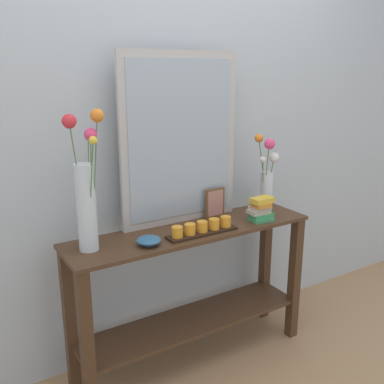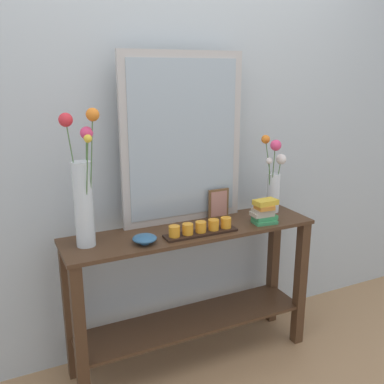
{
  "view_description": "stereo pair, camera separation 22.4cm",
  "coord_description": "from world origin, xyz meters",
  "px_view_note": "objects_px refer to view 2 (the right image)",
  "views": [
    {
      "loc": [
        -1.13,
        -1.84,
        1.6
      ],
      "look_at": [
        0.0,
        0.0,
        0.99
      ],
      "focal_mm": 40.63,
      "sensor_mm": 36.0,
      "label": 1
    },
    {
      "loc": [
        -0.94,
        -1.95,
        1.6
      ],
      "look_at": [
        0.0,
        0.0,
        0.99
      ],
      "focal_mm": 40.63,
      "sensor_mm": 36.0,
      "label": 2
    }
  ],
  "objects_px": {
    "picture_frame_small": "(219,204)",
    "book_stack": "(264,212)",
    "mirror_leaning": "(183,140)",
    "candle_tray": "(201,229)",
    "tall_vase_left": "(83,191)",
    "vase_right": "(274,179)",
    "console_table": "(192,281)",
    "decorative_bowl": "(145,239)"
  },
  "relations": [
    {
      "from": "candle_tray",
      "to": "mirror_leaning",
      "type": "bearing_deg",
      "value": 88.61
    },
    {
      "from": "console_table",
      "to": "tall_vase_left",
      "type": "height_order",
      "value": "tall_vase_left"
    },
    {
      "from": "candle_tray",
      "to": "console_table",
      "type": "bearing_deg",
      "value": 96.35
    },
    {
      "from": "tall_vase_left",
      "to": "picture_frame_small",
      "type": "distance_m",
      "value": 0.79
    },
    {
      "from": "tall_vase_left",
      "to": "decorative_bowl",
      "type": "distance_m",
      "value": 0.37
    },
    {
      "from": "candle_tray",
      "to": "book_stack",
      "type": "relative_size",
      "value": 2.75
    },
    {
      "from": "picture_frame_small",
      "to": "mirror_leaning",
      "type": "bearing_deg",
      "value": 167.98
    },
    {
      "from": "mirror_leaning",
      "to": "decorative_bowl",
      "type": "height_order",
      "value": "mirror_leaning"
    },
    {
      "from": "mirror_leaning",
      "to": "vase_right",
      "type": "height_order",
      "value": "mirror_leaning"
    },
    {
      "from": "console_table",
      "to": "decorative_bowl",
      "type": "height_order",
      "value": "decorative_bowl"
    },
    {
      "from": "picture_frame_small",
      "to": "decorative_bowl",
      "type": "relative_size",
      "value": 1.42
    },
    {
      "from": "vase_right",
      "to": "decorative_bowl",
      "type": "height_order",
      "value": "vase_right"
    },
    {
      "from": "candle_tray",
      "to": "picture_frame_small",
      "type": "xyz_separation_m",
      "value": [
        0.2,
        0.18,
        0.06
      ]
    },
    {
      "from": "console_table",
      "to": "decorative_bowl",
      "type": "xyz_separation_m",
      "value": [
        -0.29,
        -0.08,
        0.33
      ]
    },
    {
      "from": "picture_frame_small",
      "to": "book_stack",
      "type": "bearing_deg",
      "value": -44.4
    },
    {
      "from": "candle_tray",
      "to": "book_stack",
      "type": "xyz_separation_m",
      "value": [
        0.39,
        0.0,
        0.04
      ]
    },
    {
      "from": "picture_frame_small",
      "to": "book_stack",
      "type": "height_order",
      "value": "picture_frame_small"
    },
    {
      "from": "candle_tray",
      "to": "decorative_bowl",
      "type": "distance_m",
      "value": 0.3
    },
    {
      "from": "decorative_bowl",
      "to": "book_stack",
      "type": "distance_m",
      "value": 0.69
    },
    {
      "from": "console_table",
      "to": "tall_vase_left",
      "type": "bearing_deg",
      "value": 178.63
    },
    {
      "from": "vase_right",
      "to": "console_table",
      "type": "bearing_deg",
      "value": -174.55
    },
    {
      "from": "vase_right",
      "to": "decorative_bowl",
      "type": "distance_m",
      "value": 0.87
    },
    {
      "from": "vase_right",
      "to": "decorative_bowl",
      "type": "relative_size",
      "value": 3.84
    },
    {
      "from": "book_stack",
      "to": "mirror_leaning",
      "type": "bearing_deg",
      "value": 149.77
    },
    {
      "from": "mirror_leaning",
      "to": "book_stack",
      "type": "xyz_separation_m",
      "value": [
        0.38,
        -0.22,
        -0.39
      ]
    },
    {
      "from": "vase_right",
      "to": "mirror_leaning",
      "type": "bearing_deg",
      "value": 170.65
    },
    {
      "from": "vase_right",
      "to": "candle_tray",
      "type": "xyz_separation_m",
      "value": [
        -0.54,
        -0.14,
        -0.17
      ]
    },
    {
      "from": "candle_tray",
      "to": "picture_frame_small",
      "type": "height_order",
      "value": "picture_frame_small"
    },
    {
      "from": "console_table",
      "to": "book_stack",
      "type": "xyz_separation_m",
      "value": [
        0.4,
        -0.08,
        0.37
      ]
    },
    {
      "from": "decorative_bowl",
      "to": "book_stack",
      "type": "bearing_deg",
      "value": -0.26
    },
    {
      "from": "tall_vase_left",
      "to": "book_stack",
      "type": "height_order",
      "value": "tall_vase_left"
    },
    {
      "from": "candle_tray",
      "to": "decorative_bowl",
      "type": "xyz_separation_m",
      "value": [
        -0.3,
        0.01,
        -0.0
      ]
    },
    {
      "from": "mirror_leaning",
      "to": "console_table",
      "type": "bearing_deg",
      "value": -96.03
    },
    {
      "from": "console_table",
      "to": "vase_right",
      "type": "xyz_separation_m",
      "value": [
        0.55,
        0.05,
        0.5
      ]
    },
    {
      "from": "mirror_leaning",
      "to": "book_stack",
      "type": "bearing_deg",
      "value": -30.23
    },
    {
      "from": "tall_vase_left",
      "to": "picture_frame_small",
      "type": "height_order",
      "value": "tall_vase_left"
    },
    {
      "from": "mirror_leaning",
      "to": "vase_right",
      "type": "distance_m",
      "value": 0.6
    },
    {
      "from": "console_table",
      "to": "picture_frame_small",
      "type": "height_order",
      "value": "picture_frame_small"
    },
    {
      "from": "decorative_bowl",
      "to": "tall_vase_left",
      "type": "bearing_deg",
      "value": 160.3
    },
    {
      "from": "vase_right",
      "to": "book_stack",
      "type": "distance_m",
      "value": 0.25
    },
    {
      "from": "console_table",
      "to": "vase_right",
      "type": "relative_size",
      "value": 2.97
    },
    {
      "from": "mirror_leaning",
      "to": "candle_tray",
      "type": "relative_size",
      "value": 2.33
    }
  ]
}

